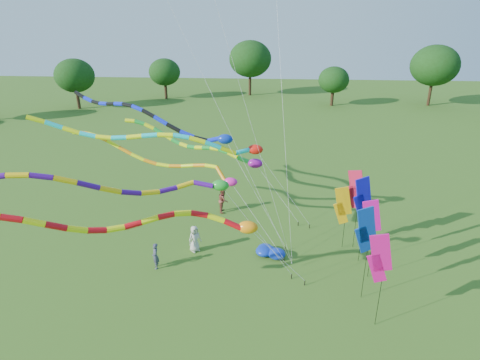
# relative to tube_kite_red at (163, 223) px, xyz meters

# --- Properties ---
(ground) EXTENTS (160.00, 160.00, 0.00)m
(ground) POSITION_rel_tube_kite_red_xyz_m (3.77, -0.48, -4.57)
(ground) COLOR #2E5D18
(ground) RESTS_ON ground
(tree_ring) EXTENTS (112.24, 120.09, 9.68)m
(tree_ring) POSITION_rel_tube_kite_red_xyz_m (10.49, 3.59, 0.85)
(tree_ring) COLOR #382314
(tree_ring) RESTS_ON ground
(tube_kite_red) EXTENTS (13.33, 4.74, 6.68)m
(tube_kite_red) POSITION_rel_tube_kite_red_xyz_m (0.00, 0.00, 0.00)
(tube_kite_red) COLOR black
(tube_kite_red) RESTS_ON ground
(tube_kite_orange) EXTENTS (13.79, 4.65, 7.16)m
(tube_kite_orange) POSITION_rel_tube_kite_red_xyz_m (-1.46, 6.59, 0.70)
(tube_kite_orange) COLOR black
(tube_kite_orange) RESTS_ON ground
(tube_kite_purple) EXTENTS (14.38, 5.81, 8.51)m
(tube_kite_purple) POSITION_rel_tube_kite_red_xyz_m (-1.57, -0.74, 2.18)
(tube_kite_purple) COLOR black
(tube_kite_purple) RESTS_ON ground
(tube_kite_blue) EXTENTS (15.06, 6.84, 8.95)m
(tube_kite_blue) POSITION_rel_tube_kite_red_xyz_m (-2.31, 8.70, 2.70)
(tube_kite_blue) COLOR black
(tube_kite_blue) RESTS_ON ground
(tube_kite_cyan) EXTENTS (16.45, 2.95, 8.74)m
(tube_kite_cyan) POSITION_rel_tube_kite_red_xyz_m (-0.97, 6.68, 1.97)
(tube_kite_cyan) COLOR black
(tube_kite_cyan) RESTS_ON ground
(tube_kite_green) EXTENTS (12.89, 4.56, 6.77)m
(tube_kite_green) POSITION_rel_tube_kite_red_xyz_m (0.37, 11.00, 0.16)
(tube_kite_green) COLOR black
(tube_kite_green) RESTS_ON ground
(banner_pole_red) EXTENTS (1.09, 0.56, 5.14)m
(banner_pole_red) POSITION_rel_tube_kite_red_xyz_m (9.95, 6.30, -0.70)
(banner_pole_red) COLOR black
(banner_pole_red) RESTS_ON ground
(banner_pole_orange) EXTENTS (1.16, 0.10, 4.11)m
(banner_pole_orange) POSITION_rel_tube_kite_red_xyz_m (9.26, 6.16, -1.72)
(banner_pole_orange) COLOR black
(banner_pole_orange) RESTS_ON ground
(banner_pole_blue_a) EXTENTS (1.15, 0.35, 5.21)m
(banner_pole_blue_a) POSITION_rel_tube_kite_red_xyz_m (9.47, 1.22, -0.63)
(banner_pole_blue_a) COLOR black
(banner_pole_blue_a) RESTS_ON ground
(banner_pole_blue_b) EXTENTS (1.12, 0.45, 5.40)m
(banner_pole_blue_b) POSITION_rel_tube_kite_red_xyz_m (9.98, 4.56, -0.44)
(banner_pole_blue_b) COLOR black
(banner_pole_blue_b) RESTS_ON ground
(banner_pole_magenta_b) EXTENTS (1.16, 0.08, 4.71)m
(banner_pole_magenta_b) POSITION_rel_tube_kite_red_xyz_m (10.19, 3.13, -1.12)
(banner_pole_magenta_b) COLOR black
(banner_pole_magenta_b) RESTS_ON ground
(banner_pole_magenta_a) EXTENTS (1.16, 0.16, 4.86)m
(banner_pole_magenta_a) POSITION_rel_tube_kite_red_xyz_m (9.72, -0.66, -0.98)
(banner_pole_magenta_a) COLOR black
(banner_pole_magenta_a) RESTS_ON ground
(blue_nylon_heap) EXTENTS (1.02, 1.70, 0.54)m
(blue_nylon_heap) POSITION_rel_tube_kite_red_xyz_m (4.66, 5.02, -4.34)
(blue_nylon_heap) COLOR #0D2DB1
(blue_nylon_heap) RESTS_ON ground
(person_a) EXTENTS (0.98, 0.96, 1.70)m
(person_a) POSITION_rel_tube_kite_red_xyz_m (0.40, 4.98, -3.72)
(person_a) COLOR beige
(person_a) RESTS_ON ground
(person_b) EXTENTS (0.56, 0.67, 1.57)m
(person_b) POSITION_rel_tube_kite_red_xyz_m (-1.50, 3.03, -3.79)
(person_b) COLOR #3A3C51
(person_b) RESTS_ON ground
(person_c) EXTENTS (0.77, 0.95, 1.85)m
(person_c) POSITION_rel_tube_kite_red_xyz_m (1.51, 10.48, -3.65)
(person_c) COLOR brown
(person_c) RESTS_ON ground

